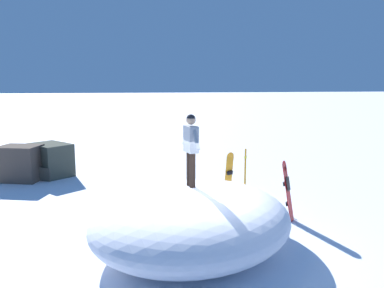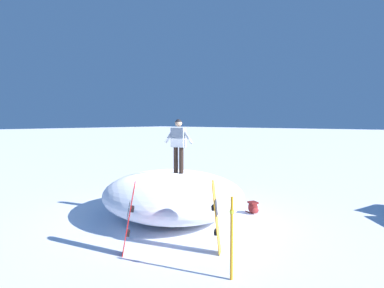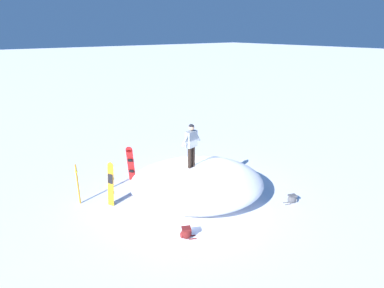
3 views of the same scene
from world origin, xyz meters
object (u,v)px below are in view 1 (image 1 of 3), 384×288
at_px(backpack_far, 115,216).
at_px(snowboard_secondary_upright, 287,190).
at_px(snowboard_primary_upright, 229,178).
at_px(trail_marker_pole, 245,171).
at_px(snowboarder_standing, 191,144).

bearing_deg(backpack_far, snowboard_secondary_upright, 83.61).
height_order(snowboard_primary_upright, backpack_far, snowboard_primary_upright).
relative_size(snowboard_secondary_upright, trail_marker_pole, 1.04).
distance_m(backpack_far, trail_marker_pole, 4.71).
bearing_deg(trail_marker_pole, backpack_far, -65.69).
bearing_deg(trail_marker_pole, snowboarder_standing, -34.18).
distance_m(snowboarder_standing, snowboard_secondary_upright, 3.45).
bearing_deg(snowboard_secondary_upright, snowboarder_standing, -69.08).
bearing_deg(snowboard_primary_upright, trail_marker_pole, 139.43).
height_order(snowboarder_standing, snowboard_primary_upright, snowboarder_standing).
bearing_deg(snowboard_secondary_upright, trail_marker_pole, -169.25).
xyz_separation_m(backpack_far, trail_marker_pole, (-1.92, 4.25, 0.65)).
relative_size(snowboard_primary_upright, snowboard_secondary_upright, 1.01).
xyz_separation_m(snowboarder_standing, snowboard_secondary_upright, (-1.10, 2.88, -1.55)).
relative_size(backpack_far, trail_marker_pole, 0.35).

